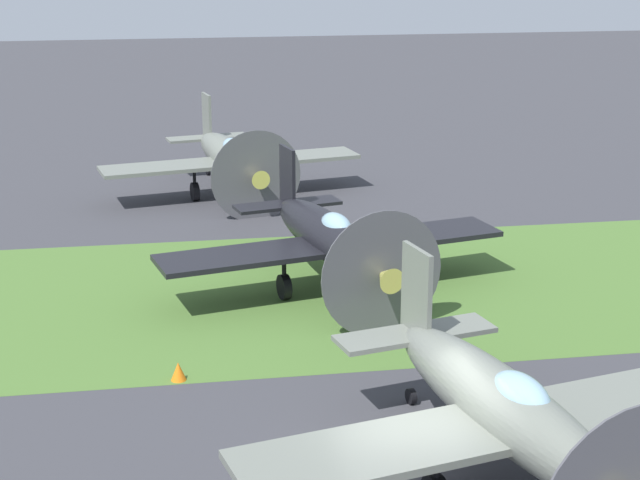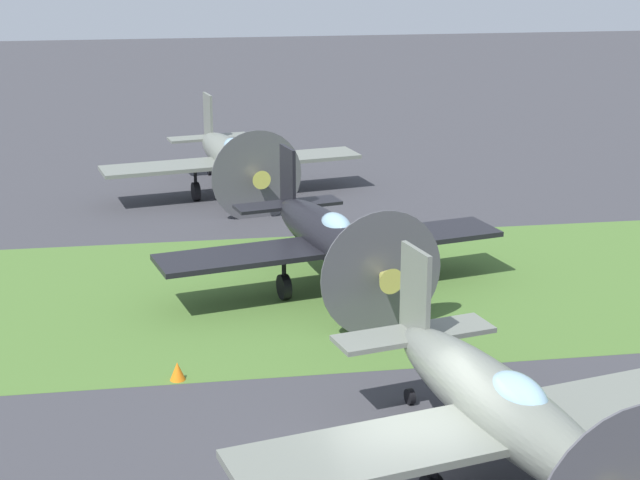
# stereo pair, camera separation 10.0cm
# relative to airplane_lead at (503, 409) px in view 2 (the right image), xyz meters

# --- Properties ---
(grass_verge) EXTENTS (120.00, 11.00, 0.01)m
(grass_verge) POSITION_rel_airplane_lead_xyz_m (1.74, -10.85, -1.57)
(grass_verge) COLOR #476B2D
(grass_verge) RESTS_ON ground
(airplane_lead) EXTENTS (10.61, 8.49, 3.76)m
(airplane_lead) POSITION_rel_airplane_lead_xyz_m (0.00, 0.00, 0.00)
(airplane_lead) COLOR slate
(airplane_lead) RESTS_ON ground
(airplane_wingman) EXTENTS (10.21, 8.17, 3.62)m
(airplane_wingman) POSITION_rel_airplane_lead_xyz_m (1.33, -11.17, -0.06)
(airplane_wingman) COLOR black
(airplane_wingman) RESTS_ON ground
(airplane_trail) EXTENTS (10.11, 8.07, 3.58)m
(airplane_trail) POSITION_rel_airplane_lead_xyz_m (3.32, -22.23, -0.08)
(airplane_trail) COLOR slate
(airplane_trail) RESTS_ON ground
(runway_marker_cone) EXTENTS (0.36, 0.36, 0.44)m
(runway_marker_cone) POSITION_rel_airplane_lead_xyz_m (5.80, -5.59, -1.35)
(runway_marker_cone) COLOR orange
(runway_marker_cone) RESTS_ON ground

